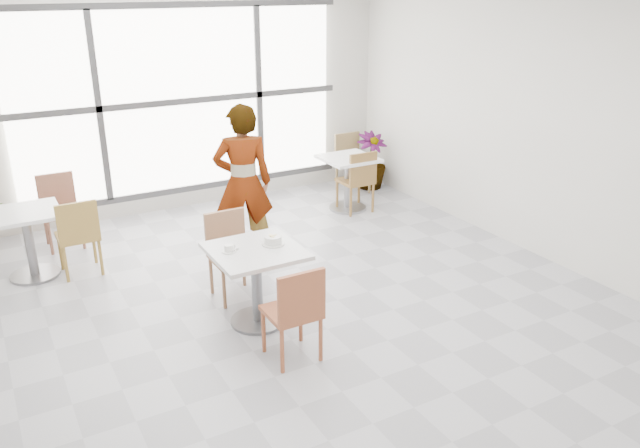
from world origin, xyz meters
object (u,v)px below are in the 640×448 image
main_table (256,272)px  chair_near (296,309)px  chair_far (230,248)px  bg_table_left (28,235)px  bg_table_right (348,175)px  oatmeal_bowl (273,240)px  bg_chair_right_far (351,158)px  bg_chair_left_near (78,233)px  plant_right (371,161)px  bg_chair_left_far (59,205)px  coffee_cup (229,249)px  person (243,183)px  bg_chair_right_near (359,178)px

main_table → chair_near: bearing=-88.7°
chair_far → bg_table_left: chair_far is taller
bg_table_right → main_table: bearing=-136.7°
oatmeal_bowl → bg_chair_right_far: bearing=47.6°
bg_chair_left_near → oatmeal_bowl: bearing=127.9°
main_table → chair_near: (0.02, -0.75, -0.02)m
plant_right → bg_chair_left_near: bearing=-166.8°
bg_table_left → bg_table_right: size_ratio=1.00×
chair_far → bg_table_right: (2.39, 1.59, -0.01)m
oatmeal_bowl → bg_chair_left_far: (-1.47, 2.86, -0.29)m
plant_right → main_table: bearing=-137.8°
coffee_cup → chair_far: bearing=68.9°
oatmeal_bowl → bg_table_left: 2.84m
chair_far → bg_table_left: (-1.72, 1.43, -0.01)m
person → bg_chair_left_far: (-1.79, 1.42, -0.39)m
person → bg_chair_left_far: 2.32m
chair_far → bg_chair_left_far: bearing=120.3°
plant_right → bg_chair_left_far: bearing=-179.7°
chair_near → bg_table_right: bearing=-128.3°
chair_near → bg_chair_left_near: size_ratio=1.00×
bg_table_left → plant_right: plant_right is taller
main_table → bg_table_left: size_ratio=1.07×
chair_far → person: 1.01m
bg_table_left → bg_chair_left_near: size_ratio=0.86×
bg_table_right → bg_chair_left_far: 3.73m
oatmeal_bowl → bg_chair_right_near: (2.25, 2.04, -0.29)m
bg_chair_right_far → plant_right: bearing=-8.4°
main_table → bg_table_left: (-1.72, 2.10, -0.04)m
chair_near → plant_right: size_ratio=1.01×
chair_far → bg_chair_right_near: bearing=29.9°
main_table → person: size_ratio=0.45×
bg_chair_left_near → bg_chair_right_near: same height
chair_far → bg_chair_left_near: bearing=136.3°
bg_table_left → plant_right: (4.92, 0.80, -0.06)m
oatmeal_bowl → bg_table_right: 3.16m
oatmeal_bowl → person: person is taller
bg_chair_left_near → main_table: bearing=123.8°
bg_chair_right_far → chair_near: bearing=-127.5°
bg_chair_right_far → bg_table_left: bearing=-169.5°
chair_near → chair_far: bearing=-89.6°
bg_chair_left_near → bg_chair_right_far: same height
chair_far → coffee_cup: 0.71m
oatmeal_bowl → coffee_cup: 0.42m
coffee_cup → plant_right: size_ratio=0.18×
bg_table_left → bg_chair_right_far: bg_chair_right_far is taller
bg_chair_left_far → bg_chair_left_near: bearing=-87.7°
coffee_cup → bg_table_right: coffee_cup is taller
bg_chair_right_near → coffee_cup: bearing=36.9°
oatmeal_bowl → bg_table_left: oatmeal_bowl is taller
chair_near → bg_table_right: 3.84m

